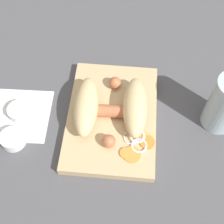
# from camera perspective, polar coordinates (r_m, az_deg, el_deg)

# --- Properties ---
(ground_plane) EXTENTS (3.00, 3.00, 0.00)m
(ground_plane) POSITION_cam_1_polar(r_m,az_deg,el_deg) (0.68, 0.00, -1.35)
(ground_plane) COLOR #4C4C51
(food_tray) EXTENTS (0.27, 0.19, 0.02)m
(food_tray) POSITION_cam_1_polar(r_m,az_deg,el_deg) (0.67, 0.00, -0.91)
(food_tray) COLOR tan
(food_tray) RESTS_ON ground_plane
(bread_roll) EXTENTS (0.15, 0.16, 0.05)m
(bread_roll) POSITION_cam_1_polar(r_m,az_deg,el_deg) (0.65, -0.24, 1.13)
(bread_roll) COLOR #DBBC84
(bread_roll) RESTS_ON food_tray
(sausage) EXTENTS (0.17, 0.15, 0.03)m
(sausage) POSITION_cam_1_polar(r_m,az_deg,el_deg) (0.65, -0.13, 0.32)
(sausage) COLOR #B26642
(sausage) RESTS_ON food_tray
(pickled_veggies) EXTENTS (0.08, 0.08, 0.01)m
(pickled_veggies) POSITION_cam_1_polar(r_m,az_deg,el_deg) (0.63, 4.62, -5.68)
(pickled_veggies) COLOR #F99E4C
(pickled_veggies) RESTS_ON food_tray
(napkin) EXTENTS (0.14, 0.14, 0.00)m
(napkin) POSITION_cam_1_polar(r_m,az_deg,el_deg) (0.72, -16.59, -0.46)
(napkin) COLOR white
(napkin) RESTS_ON ground_plane
(condiment_cup_near) EXTENTS (0.05, 0.05, 0.02)m
(condiment_cup_near) POSITION_cam_1_polar(r_m,az_deg,el_deg) (0.71, -16.45, 0.02)
(condiment_cup_near) COLOR white
(condiment_cup_near) RESTS_ON ground_plane
(condiment_cup_far) EXTENTS (0.05, 0.05, 0.02)m
(condiment_cup_far) POSITION_cam_1_polar(r_m,az_deg,el_deg) (0.68, -17.63, -4.79)
(condiment_cup_far) COLOR white
(condiment_cup_far) RESTS_ON ground_plane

